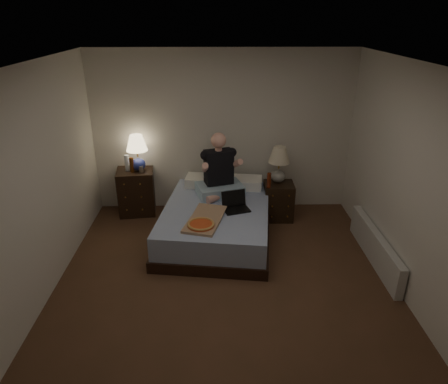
{
  "coord_description": "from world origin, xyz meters",
  "views": [
    {
      "loc": [
        -0.09,
        -3.75,
        2.94
      ],
      "look_at": [
        0.0,
        0.9,
        0.85
      ],
      "focal_mm": 32.0,
      "sensor_mm": 36.0,
      "label": 1
    }
  ],
  "objects_px": {
    "person": "(220,165)",
    "radiator": "(375,247)",
    "beer_bottle_right": "(269,180)",
    "laptop": "(237,202)",
    "lamp_left": "(137,153)",
    "nightstand_left": "(137,191)",
    "pizza_box": "(201,225)",
    "nightstand_right": "(278,201)",
    "soda_can": "(141,169)",
    "lamp_right": "(279,165)",
    "beer_bottle_left": "(132,165)",
    "bed": "(216,222)",
    "water_bottle": "(127,163)"
  },
  "relations": [
    {
      "from": "person",
      "to": "radiator",
      "type": "bearing_deg",
      "value": -44.86
    },
    {
      "from": "beer_bottle_right",
      "to": "radiator",
      "type": "distance_m",
      "value": 1.72
    },
    {
      "from": "laptop",
      "to": "lamp_left",
      "type": "bearing_deg",
      "value": 130.09
    },
    {
      "from": "nightstand_left",
      "to": "pizza_box",
      "type": "distance_m",
      "value": 1.78
    },
    {
      "from": "nightstand_right",
      "to": "soda_can",
      "type": "distance_m",
      "value": 2.16
    },
    {
      "from": "lamp_left",
      "to": "lamp_right",
      "type": "xyz_separation_m",
      "value": [
        2.14,
        -0.19,
        -0.14
      ]
    },
    {
      "from": "person",
      "to": "soda_can",
      "type": "bearing_deg",
      "value": 148.28
    },
    {
      "from": "nightstand_left",
      "to": "lamp_left",
      "type": "distance_m",
      "value": 0.64
    },
    {
      "from": "soda_can",
      "to": "beer_bottle_right",
      "type": "distance_m",
      "value": 1.95
    },
    {
      "from": "pizza_box",
      "to": "radiator",
      "type": "distance_m",
      "value": 2.25
    },
    {
      "from": "lamp_left",
      "to": "person",
      "type": "relative_size",
      "value": 0.6
    },
    {
      "from": "beer_bottle_left",
      "to": "radiator",
      "type": "height_order",
      "value": "beer_bottle_left"
    },
    {
      "from": "bed",
      "to": "soda_can",
      "type": "relative_size",
      "value": 19.09
    },
    {
      "from": "nightstand_left",
      "to": "laptop",
      "type": "distance_m",
      "value": 1.82
    },
    {
      "from": "bed",
      "to": "radiator",
      "type": "relative_size",
      "value": 1.19
    },
    {
      "from": "water_bottle",
      "to": "pizza_box",
      "type": "xyz_separation_m",
      "value": [
        1.17,
        -1.4,
        -0.33
      ]
    },
    {
      "from": "nightstand_left",
      "to": "lamp_right",
      "type": "bearing_deg",
      "value": -12.0
    },
    {
      "from": "lamp_right",
      "to": "water_bottle",
      "type": "height_order",
      "value": "lamp_right"
    },
    {
      "from": "soda_can",
      "to": "beer_bottle_left",
      "type": "relative_size",
      "value": 0.43
    },
    {
      "from": "beer_bottle_left",
      "to": "pizza_box",
      "type": "xyz_separation_m",
      "value": [
        1.09,
        -1.34,
        -0.32
      ]
    },
    {
      "from": "beer_bottle_left",
      "to": "person",
      "type": "relative_size",
      "value": 0.25
    },
    {
      "from": "lamp_left",
      "to": "beer_bottle_left",
      "type": "relative_size",
      "value": 2.43
    },
    {
      "from": "person",
      "to": "pizza_box",
      "type": "distance_m",
      "value": 1.12
    },
    {
      "from": "bed",
      "to": "beer_bottle_right",
      "type": "distance_m",
      "value": 1.0
    },
    {
      "from": "pizza_box",
      "to": "soda_can",
      "type": "bearing_deg",
      "value": 141.01
    },
    {
      "from": "nightstand_right",
      "to": "lamp_right",
      "type": "bearing_deg",
      "value": 99.16
    },
    {
      "from": "beer_bottle_right",
      "to": "person",
      "type": "distance_m",
      "value": 0.77
    },
    {
      "from": "nightstand_right",
      "to": "water_bottle",
      "type": "bearing_deg",
      "value": 175.07
    },
    {
      "from": "beer_bottle_right",
      "to": "person",
      "type": "bearing_deg",
      "value": -179.01
    },
    {
      "from": "beer_bottle_left",
      "to": "beer_bottle_right",
      "type": "xyz_separation_m",
      "value": [
        2.06,
        -0.32,
        -0.14
      ]
    },
    {
      "from": "lamp_left",
      "to": "soda_can",
      "type": "height_order",
      "value": "lamp_left"
    },
    {
      "from": "beer_bottle_left",
      "to": "laptop",
      "type": "xyz_separation_m",
      "value": [
        1.56,
        -0.86,
        -0.24
      ]
    },
    {
      "from": "pizza_box",
      "to": "radiator",
      "type": "bearing_deg",
      "value": 13.88
    },
    {
      "from": "water_bottle",
      "to": "radiator",
      "type": "xyz_separation_m",
      "value": [
        3.4,
        -1.46,
        -0.64
      ]
    },
    {
      "from": "beer_bottle_right",
      "to": "pizza_box",
      "type": "xyz_separation_m",
      "value": [
        -0.97,
        -1.02,
        -0.18
      ]
    },
    {
      "from": "nightstand_right",
      "to": "radiator",
      "type": "distance_m",
      "value": 1.62
    },
    {
      "from": "bed",
      "to": "radiator",
      "type": "bearing_deg",
      "value": -10.33
    },
    {
      "from": "nightstand_right",
      "to": "water_bottle",
      "type": "height_order",
      "value": "water_bottle"
    },
    {
      "from": "water_bottle",
      "to": "soda_can",
      "type": "relative_size",
      "value": 2.5
    },
    {
      "from": "lamp_left",
      "to": "beer_bottle_right",
      "type": "relative_size",
      "value": 2.43
    },
    {
      "from": "person",
      "to": "nightstand_left",
      "type": "bearing_deg",
      "value": 146.14
    },
    {
      "from": "nightstand_left",
      "to": "radiator",
      "type": "xyz_separation_m",
      "value": [
        3.29,
        -1.47,
        -0.16
      ]
    },
    {
      "from": "lamp_right",
      "to": "beer_bottle_right",
      "type": "height_order",
      "value": "lamp_right"
    },
    {
      "from": "nightstand_right",
      "to": "pizza_box",
      "type": "xyz_separation_m",
      "value": [
        -1.15,
        -1.15,
        0.23
      ]
    },
    {
      "from": "person",
      "to": "water_bottle",
      "type": "bearing_deg",
      "value": 147.94
    },
    {
      "from": "nightstand_left",
      "to": "lamp_left",
      "type": "height_order",
      "value": "lamp_left"
    },
    {
      "from": "lamp_right",
      "to": "nightstand_left",
      "type": "bearing_deg",
      "value": 175.2
    },
    {
      "from": "nightstand_right",
      "to": "laptop",
      "type": "bearing_deg",
      "value": -134.19
    },
    {
      "from": "bed",
      "to": "water_bottle",
      "type": "relative_size",
      "value": 7.63
    },
    {
      "from": "soda_can",
      "to": "laptop",
      "type": "xyz_separation_m",
      "value": [
        1.42,
        -0.85,
        -0.17
      ]
    }
  ]
}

